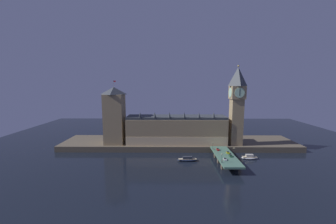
% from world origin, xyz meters
% --- Properties ---
extents(ground_plane, '(400.00, 400.00, 0.00)m').
position_xyz_m(ground_plane, '(0.00, 0.00, 0.00)').
color(ground_plane, black).
extents(embankment, '(220.00, 42.00, 5.10)m').
position_xyz_m(embankment, '(0.00, 39.00, 2.55)').
color(embankment, brown).
rests_on(embankment, ground_plane).
extents(parliament_hall, '(89.91, 21.65, 30.44)m').
position_xyz_m(parliament_hall, '(-2.66, 31.15, 17.74)').
color(parliament_hall, '#9E845B').
rests_on(parliament_hall, embankment).
extents(clock_tower, '(12.62, 12.73, 70.69)m').
position_xyz_m(clock_tower, '(50.59, 26.63, 42.56)').
color(clock_tower, '#9E845B').
rests_on(clock_tower, embankment).
extents(victoria_tower, '(17.37, 17.37, 57.76)m').
position_xyz_m(victoria_tower, '(-59.30, 30.01, 31.10)').
color(victoria_tower, '#9E845B').
rests_on(victoria_tower, embankment).
extents(bridge, '(13.85, 46.00, 5.97)m').
position_xyz_m(bridge, '(33.36, -5.00, 4.17)').
color(bridge, '#4C7560').
rests_on(bridge, ground_plane).
extents(car_northbound_lead, '(1.87, 4.36, 1.53)m').
position_xyz_m(car_northbound_lead, '(30.31, 6.98, 6.69)').
color(car_northbound_lead, red).
rests_on(car_northbound_lead, bridge).
extents(car_northbound_trail, '(1.88, 4.07, 1.39)m').
position_xyz_m(car_northbound_trail, '(30.31, -15.19, 6.62)').
color(car_northbound_trail, silver).
rests_on(car_northbound_trail, bridge).
extents(car_southbound_lead, '(2.00, 3.84, 1.45)m').
position_xyz_m(car_southbound_lead, '(36.41, -8.05, 6.65)').
color(car_southbound_lead, '#235633').
rests_on(car_southbound_lead, bridge).
extents(car_southbound_trail, '(2.05, 3.89, 1.35)m').
position_xyz_m(car_southbound_trail, '(36.41, -0.76, 6.60)').
color(car_southbound_trail, yellow).
rests_on(car_southbound_trail, bridge).
extents(pedestrian_near_rail, '(0.38, 0.38, 1.68)m').
position_xyz_m(pedestrian_near_rail, '(27.27, -19.30, 6.85)').
color(pedestrian_near_rail, black).
rests_on(pedestrian_near_rail, bridge).
extents(pedestrian_far_rail, '(0.38, 0.38, 1.78)m').
position_xyz_m(pedestrian_far_rail, '(27.27, 6.34, 6.91)').
color(pedestrian_far_rail, black).
rests_on(pedestrian_far_rail, bridge).
extents(street_lamp_near, '(1.34, 0.60, 6.36)m').
position_xyz_m(street_lamp_near, '(26.87, -19.72, 9.95)').
color(street_lamp_near, '#2D3333').
rests_on(street_lamp_near, bridge).
extents(street_lamp_mid, '(1.34, 0.60, 5.97)m').
position_xyz_m(street_lamp_mid, '(39.85, -5.00, 9.71)').
color(street_lamp_mid, '#2D3333').
rests_on(street_lamp_mid, bridge).
extents(street_lamp_far, '(1.34, 0.60, 6.24)m').
position_xyz_m(street_lamp_far, '(26.87, 9.72, 9.87)').
color(street_lamp_far, '#2D3333').
rests_on(street_lamp_far, bridge).
extents(boat_upstream, '(16.05, 4.21, 3.84)m').
position_xyz_m(boat_upstream, '(4.95, -2.10, 1.40)').
color(boat_upstream, '#1E2842').
rests_on(boat_upstream, ground_plane).
extents(boat_downstream, '(12.96, 4.98, 3.83)m').
position_xyz_m(boat_downstream, '(54.86, 3.02, 1.40)').
color(boat_downstream, white).
rests_on(boat_downstream, ground_plane).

